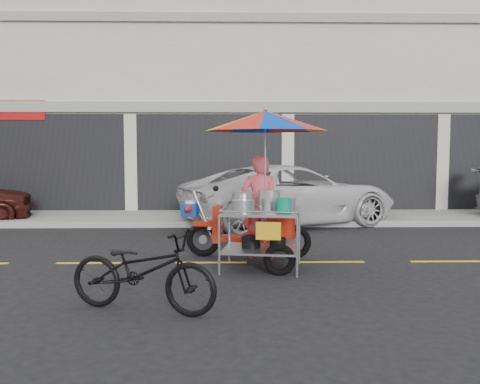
{
  "coord_description": "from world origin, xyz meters",
  "views": [
    {
      "loc": [
        -1.7,
        -8.91,
        1.93
      ],
      "look_at": [
        -1.5,
        0.6,
        1.15
      ],
      "focal_mm": 40.0,
      "sensor_mm": 36.0,
      "label": 1
    }
  ],
  "objects": [
    {
      "name": "near_bicycle",
      "position": [
        -2.72,
        -2.68,
        0.49
      ],
      "size": [
        1.99,
        1.24,
        0.99
      ],
      "primitive_type": "imported",
      "rotation": [
        0.0,
        0.0,
        1.23
      ],
      "color": "black",
      "rests_on": "ground"
    },
    {
      "name": "ground",
      "position": [
        0.0,
        0.0,
        0.0
      ],
      "size": [
        90.0,
        90.0,
        0.0
      ],
      "primitive_type": "plane",
      "color": "black"
    },
    {
      "name": "shophouse_block",
      "position": [
        2.82,
        10.59,
        4.24
      ],
      "size": [
        36.0,
        8.11,
        10.4
      ],
      "color": "beige",
      "rests_on": "ground"
    },
    {
      "name": "food_vendor_rig",
      "position": [
        -1.16,
        -0.13,
        1.62
      ],
      "size": [
        2.57,
        2.34,
        2.59
      ],
      "rotation": [
        0.0,
        0.0,
        -0.16
      ],
      "color": "black",
      "rests_on": "ground"
    },
    {
      "name": "sidewalk",
      "position": [
        0.0,
        5.5,
        0.07
      ],
      "size": [
        45.0,
        3.0,
        0.15
      ],
      "primitive_type": "cube",
      "color": "gray",
      "rests_on": "ground"
    },
    {
      "name": "white_pickup",
      "position": [
        -0.16,
        4.44,
        0.76
      ],
      "size": [
        6.01,
        4.48,
        1.52
      ],
      "primitive_type": "imported",
      "rotation": [
        0.0,
        0.0,
        1.98
      ],
      "color": "silver",
      "rests_on": "ground"
    },
    {
      "name": "centerline",
      "position": [
        0.0,
        0.0,
        0.0
      ],
      "size": [
        42.0,
        0.1,
        0.01
      ],
      "primitive_type": "cube",
      "color": "gold",
      "rests_on": "ground"
    }
  ]
}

